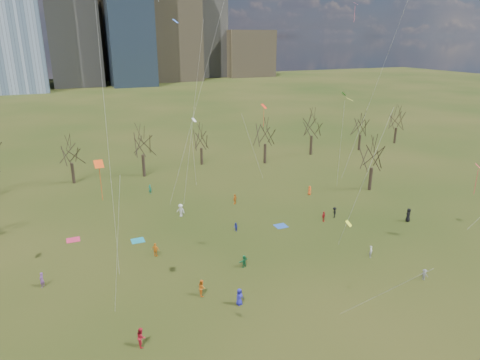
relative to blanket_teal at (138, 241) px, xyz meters
name	(u,v)px	position (x,y,z in m)	size (l,w,h in m)	color
ground	(284,275)	(12.92, -14.30, -0.01)	(500.00, 500.00, 0.00)	black
downtown_skyline	(81,6)	(10.48, 196.34, 38.99)	(212.50, 78.00, 118.00)	slate
bare_tree_row	(184,143)	(12.83, 22.92, 6.10)	(113.04, 29.80, 9.50)	black
blanket_teal	(138,241)	(0.00, 0.00, 0.00)	(1.60, 1.50, 0.03)	teal
blanket_navy	(281,226)	(18.50, -3.22, 0.00)	(1.60, 1.50, 0.03)	#244FAA
blanket_crimson	(73,240)	(-7.41, 3.38, 0.00)	(1.60, 1.50, 0.03)	#C3274A
person_0	(239,297)	(6.41, -17.34, 0.83)	(0.83, 0.54, 1.70)	#2626A6
person_1	(371,251)	(23.97, -14.80, 0.69)	(0.52, 0.34, 1.42)	silver
person_2	(141,337)	(-3.22, -19.40, 0.84)	(0.83, 0.65, 1.72)	red
person_3	(424,274)	(25.89, -20.92, 0.60)	(0.80, 0.46, 1.23)	slate
person_4	(156,250)	(1.20, -4.89, 0.83)	(0.99, 0.41, 1.69)	orange
person_5	(244,261)	(9.64, -11.11, 0.70)	(1.32, 0.42, 1.42)	#186D3A
person_6	(408,215)	(35.33, -8.73, 0.93)	(0.93, 0.60, 1.90)	black
person_7	(42,280)	(-10.81, -6.63, 0.80)	(0.59, 0.39, 1.63)	#79468D
person_8	(236,227)	(12.30, -2.33, 0.59)	(0.58, 0.46, 1.20)	#222B96
person_9	(181,210)	(7.05, 5.30, 0.91)	(1.19, 0.69, 1.85)	white
person_10	(324,216)	(24.64, -4.14, 0.71)	(0.85, 0.35, 1.45)	#A9181C
person_12	(310,190)	(28.44, 5.55, 0.74)	(0.74, 0.48, 1.51)	#F5591B
person_13	(150,189)	(4.99, 16.14, 0.76)	(0.57, 0.37, 1.55)	#197058
person_14	(202,288)	(3.64, -14.44, 0.84)	(0.83, 0.65, 1.70)	orange
person_15	(334,212)	(26.78, -3.61, 0.75)	(0.99, 0.57, 1.53)	black
person_16	(235,199)	(15.90, 6.62, 0.78)	(0.93, 0.39, 1.58)	orange
kites_airborne	(259,134)	(14.71, -3.85, 13.09)	(61.42, 45.84, 31.70)	#E04712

